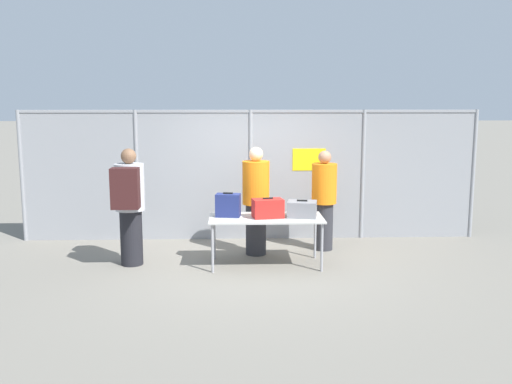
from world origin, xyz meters
TOP-DOWN VIEW (x-y plane):
  - ground_plane at (0.00, 0.00)m, footprint 120.00×120.00m
  - fence_section at (0.01, 1.84)m, footprint 8.27×0.07m
  - inspection_table at (0.19, 0.13)m, footprint 1.74×0.85m
  - suitcase_navy at (-0.39, 0.20)m, footprint 0.40×0.27m
  - suitcase_red at (0.22, 0.10)m, footprint 0.50×0.36m
  - suitcase_grey at (0.74, 0.13)m, footprint 0.49×0.42m
  - traveler_hooded at (-1.89, 0.17)m, footprint 0.45×0.69m
  - security_worker_near at (0.06, 0.76)m, footprint 0.44×0.44m
  - security_worker_far at (1.22, 1.02)m, footprint 0.42×0.42m
  - utility_trailer at (1.37, 3.41)m, footprint 3.83×2.29m

SIDE VIEW (x-z plane):
  - ground_plane at x=0.00m, z-range 0.00..0.00m
  - utility_trailer at x=1.37m, z-range 0.07..0.72m
  - inspection_table at x=0.19m, z-range 0.32..1.08m
  - security_worker_far at x=1.22m, z-range 0.03..1.72m
  - suitcase_grey at x=0.74m, z-range 0.75..1.01m
  - suitcase_red at x=0.22m, z-range 0.75..1.05m
  - security_worker_near at x=0.06m, z-range 0.03..1.81m
  - suitcase_navy at x=-0.39m, z-range 0.75..1.12m
  - traveler_hooded at x=-1.89m, z-range 0.09..1.90m
  - fence_section at x=0.01m, z-range 0.05..2.41m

